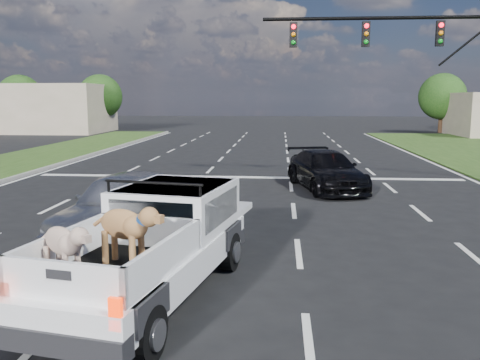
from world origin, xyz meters
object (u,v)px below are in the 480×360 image
Objects in this scene: silver_sedan at (124,204)px; black_coupe at (326,170)px; traffic_signal at (433,57)px; pickup_truck at (153,243)px.

silver_sedan is 8.36m from black_coupe.
pickup_truck is (-7.85, -12.92, -3.86)m from traffic_signal.
traffic_signal is 2.04× the size of silver_sedan.
silver_sedan is (-1.54, 3.38, -0.10)m from pickup_truck.
pickup_truck reaches higher than silver_sedan.
traffic_signal reaches higher than black_coupe.
traffic_signal is at bearing 56.84° from silver_sedan.
traffic_signal reaches higher than silver_sedan.
pickup_truck is at bearing -54.06° from silver_sedan.
traffic_signal is 6.58m from black_coupe.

